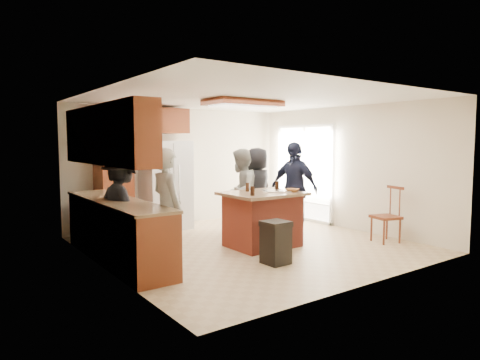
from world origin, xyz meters
TOP-DOWN VIEW (x-y plane):
  - room_shell at (4.37, 1.64)m, footprint 8.00×5.20m
  - person_front_left at (-1.80, -0.49)m, footprint 0.47×0.63m
  - person_behind_left at (0.34, 0.75)m, footprint 0.94×0.86m
  - person_behind_right at (0.92, 0.98)m, footprint 0.93×0.74m
  - person_side_right at (1.19, 0.20)m, footprint 0.72×1.13m
  - person_counter at (-2.10, 0.44)m, footprint 0.65×1.10m
  - left_cabinetry at (-2.24, 0.40)m, footprint 0.64×3.00m
  - back_wall_units at (-1.33, 2.20)m, footprint 1.80×0.60m
  - refrigerator at (-0.55, 2.12)m, footprint 0.90×0.76m
  - kitchen_island at (0.12, -0.19)m, footprint 1.28×1.03m
  - island_items at (0.35, -0.28)m, footprint 1.02×0.64m
  - trash_bin at (-0.38, -1.12)m, footprint 0.36×0.36m
  - spindle_chair at (2.10, -1.24)m, footprint 0.52×0.52m

SIDE VIEW (x-z plane):
  - trash_bin at x=-0.38m, z-range 0.00..0.63m
  - spindle_chair at x=2.10m, z-range -0.04..0.95m
  - kitchen_island at x=0.12m, z-range 0.01..0.94m
  - person_counter at x=-2.10m, z-range 0.00..1.60m
  - person_behind_left at x=0.34m, z-range 0.00..1.65m
  - person_behind_right at x=0.92m, z-range 0.00..1.66m
  - person_front_left at x=-1.80m, z-range 0.00..1.70m
  - room_shell at x=4.37m, z-range -1.63..3.37m
  - person_side_right at x=1.19m, z-range 0.00..1.78m
  - refrigerator at x=-0.55m, z-range 0.00..1.80m
  - left_cabinetry at x=-2.24m, z-range -0.19..2.11m
  - island_items at x=0.35m, z-range 0.89..1.04m
  - back_wall_units at x=-1.33m, z-range 0.15..2.60m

